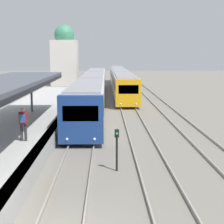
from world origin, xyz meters
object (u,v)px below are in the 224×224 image
at_px(signal_post_near, 117,145).
at_px(train_far, 120,79).
at_px(train_near, 93,86).
at_px(person_on_platform, 23,121).

bearing_deg(signal_post_near, train_far, 87.62).
relative_size(train_near, signal_post_near, 22.82).
xyz_separation_m(person_on_platform, train_far, (6.28, 39.33, -0.30)).
height_order(train_far, signal_post_near, train_far).
bearing_deg(person_on_platform, signal_post_near, -20.84).
xyz_separation_m(train_near, signal_post_near, (1.90, -26.17, -0.54)).
bearing_deg(signal_post_near, train_near, 94.16).
distance_m(train_near, train_far, 15.33).
relative_size(person_on_platform, signal_post_near, 0.86).
xyz_separation_m(train_far, signal_post_near, (-1.71, -41.07, -0.51)).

